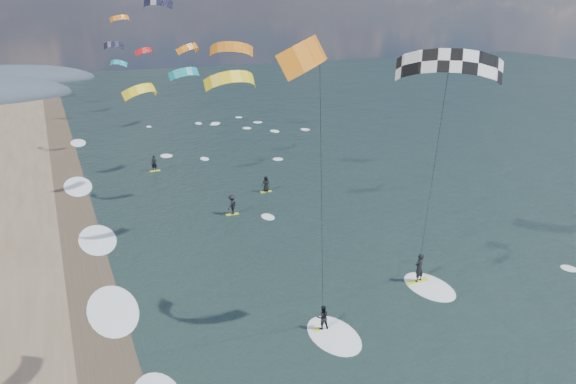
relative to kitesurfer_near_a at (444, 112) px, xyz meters
name	(u,v)px	position (x,y,z in m)	size (l,w,h in m)	color
wet_sand_strip	(107,361)	(-16.39, 4.43, -12.40)	(3.00, 240.00, 0.00)	#382D23
kitesurfer_near_a	(444,112)	(0.00, 0.00, 0.00)	(8.13, 9.61, 15.89)	#D7EC29
kitesurfer_near_b	(325,177)	(-7.13, -1.45, -1.92)	(6.58, 9.00, 16.79)	#D7EC29
far_kitesurfers	(224,190)	(-3.59, 25.20, -11.55)	(9.53, 16.11, 1.76)	#D7EC29
bg_kite_field	(160,47)	(-4.14, 47.58, -0.53)	(14.99, 69.86, 11.36)	black
shoreline_surf	(118,311)	(-15.19, 9.18, -12.40)	(2.40, 79.40, 0.11)	white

